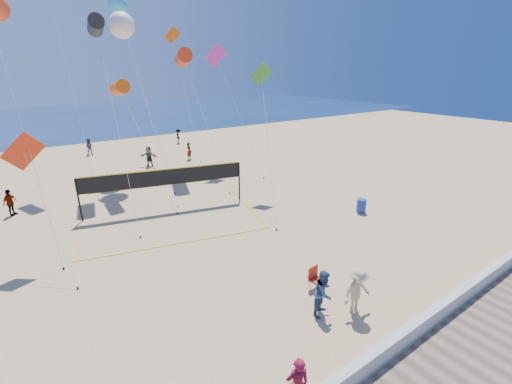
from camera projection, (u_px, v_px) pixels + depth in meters
ground at (292, 318)px, 12.14m from camera, size 120.00×120.00×0.00m
ocean at (59, 119)px, 59.79m from camera, size 140.00×50.00×0.03m
seawall at (361, 368)px, 9.73m from camera, size 32.00×0.30×0.60m
bystander_a at (324, 293)px, 12.10m from camera, size 1.03×0.93×1.74m
bystander_b at (357, 292)px, 12.10m from camera, size 1.23×0.80×1.79m
far_person_0 at (10, 203)px, 20.37m from camera, size 0.92×0.98×1.62m
far_person_1 at (149, 157)px, 30.64m from camera, size 1.55×1.55×1.79m
far_person_2 at (189, 151)px, 32.95m from camera, size 0.50×0.67×1.65m
far_person_3 at (90, 147)px, 34.69m from camera, size 0.92×0.79×1.63m
far_person_4 at (179, 136)px, 40.25m from camera, size 0.94×1.20×1.63m
camp_chair at (315, 277)px, 13.60m from camera, size 0.54×0.66×1.04m
trash_barrel at (361, 206)px, 20.92m from camera, size 0.58×0.58×0.84m
volleyball_net at (164, 182)px, 20.87m from camera, size 11.86×11.75×2.63m
kite_1 at (96, 26)px, 22.52m from camera, size 2.16×11.26×11.66m
kite_2 at (120, 88)px, 22.53m from camera, size 1.41×7.14×7.72m
kite_3 at (25, 157)px, 14.55m from camera, size 1.75×4.05×5.87m
kite_4 at (262, 82)px, 22.47m from camera, size 4.30×6.67×8.77m
kite_5 at (218, 60)px, 27.84m from camera, size 2.09×5.52×10.33m
kite_6 at (122, 25)px, 24.69m from camera, size 2.33×9.77×12.18m
kite_7 at (118, 5)px, 26.36m from camera, size 1.69×9.48×13.68m
kite_9 at (175, 45)px, 30.68m from camera, size 1.39×3.35×11.87m
kite_10 at (183, 58)px, 26.18m from camera, size 1.79×8.07×9.82m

